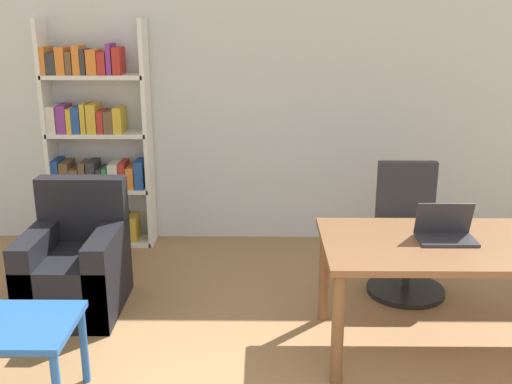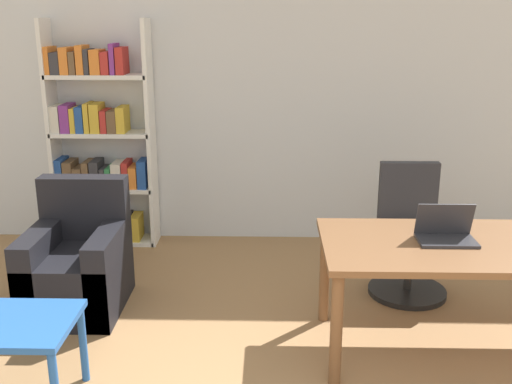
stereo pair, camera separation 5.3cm
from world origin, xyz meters
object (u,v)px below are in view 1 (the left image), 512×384
at_px(desk, 467,255).
at_px(side_table_blue, 10,335).
at_px(laptop, 445,232).
at_px(armchair, 76,269).
at_px(bookshelf, 95,151).
at_px(office_chair, 407,237).

height_order(desk, side_table_blue, desk).
bearing_deg(desk, laptop, 164.95).
xyz_separation_m(desk, side_table_blue, (-2.56, -0.61, -0.21)).
bearing_deg(armchair, side_table_blue, -89.78).
distance_m(desk, side_table_blue, 2.64).
bearing_deg(bookshelf, side_table_blue, -85.97).
relative_size(office_chair, armchair, 1.09).
relative_size(desk, laptop, 5.11).
bearing_deg(bookshelf, laptop, -34.75).
relative_size(laptop, armchair, 0.38).
distance_m(side_table_blue, bookshelf, 2.49).
height_order(desk, office_chair, office_chair).
bearing_deg(bookshelf, office_chair, -20.69).
xyz_separation_m(desk, office_chair, (-0.14, 0.86, -0.21)).
xyz_separation_m(office_chair, armchair, (-2.42, -0.32, -0.12)).
xyz_separation_m(armchair, bookshelf, (-0.17, 1.30, 0.57)).
xyz_separation_m(laptop, bookshelf, (-2.60, 1.80, 0.10)).
height_order(side_table_blue, bookshelf, bookshelf).
distance_m(office_chair, bookshelf, 2.80).
relative_size(office_chair, side_table_blue, 1.44).
height_order(desk, armchair, armchair).
height_order(office_chair, side_table_blue, office_chair).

